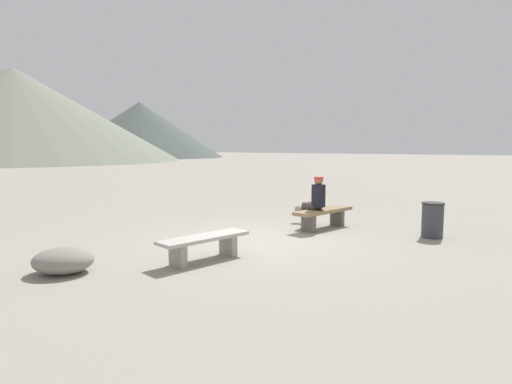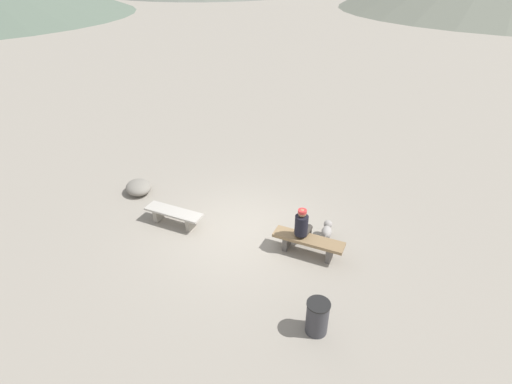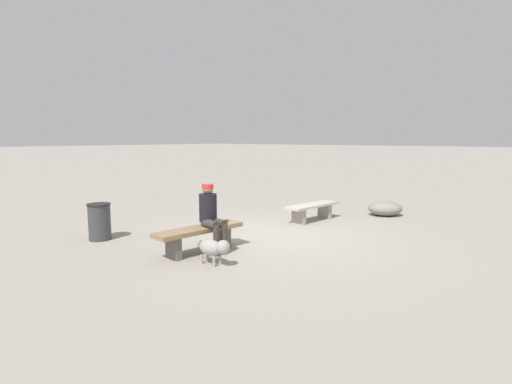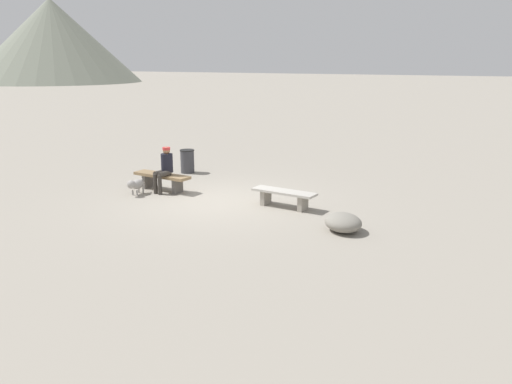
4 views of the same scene
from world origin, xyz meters
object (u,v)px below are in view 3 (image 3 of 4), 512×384
bench_left (312,209)px  dog (214,248)px  seated_person (211,213)px  bench_right (199,234)px  trash_bin (99,222)px  boulder (385,208)px

bench_left → dog: size_ratio=2.39×
seated_person → bench_right: bearing=-19.5°
bench_left → trash_bin: 4.98m
seated_person → boulder: seated_person is taller
dog → trash_bin: size_ratio=0.94×
dog → trash_bin: trash_bin is taller
bench_right → dog: (0.35, 0.72, -0.06)m
seated_person → boulder: size_ratio=1.38×
seated_person → trash_bin: size_ratio=1.67×
bench_right → seated_person: bearing=156.4°
seated_person → dog: 0.92m
boulder → dog: bearing=-5.6°
seated_person → dog: size_ratio=1.77×
bench_left → bench_right: 3.73m
boulder → seated_person: bearing=-12.4°
bench_right → boulder: (-5.58, 1.29, -0.15)m
dog → trash_bin: bearing=-176.9°
bench_left → dog: bearing=14.9°
seated_person → dog: seated_person is taller
seated_person → dog: bearing=59.2°
trash_bin → boulder: 7.16m
bench_right → seated_person: (-0.19, 0.11, 0.37)m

